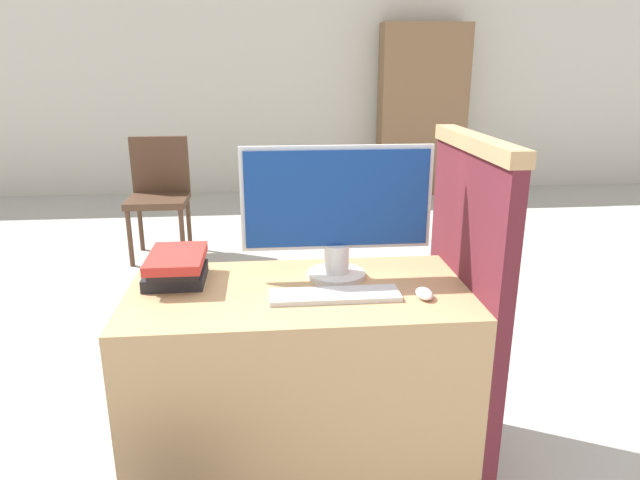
# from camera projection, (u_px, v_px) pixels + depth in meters

# --- Properties ---
(wall_back) EXTENTS (12.00, 0.06, 2.80)m
(wall_back) POSITION_uv_depth(u_px,v_px,m) (272.00, 67.00, 6.33)
(wall_back) COLOR beige
(wall_back) RESTS_ON ground_plane
(desk) EXTENTS (1.11, 0.58, 0.75)m
(desk) POSITION_uv_depth(u_px,v_px,m) (299.00, 390.00, 1.97)
(desk) COLOR tan
(desk) RESTS_ON ground_plane
(carrel_divider) EXTENTS (0.07, 0.68, 1.23)m
(carrel_divider) POSITION_uv_depth(u_px,v_px,m) (463.00, 310.00, 1.99)
(carrel_divider) COLOR #5B1E28
(carrel_divider) RESTS_ON ground_plane
(monitor) EXTENTS (0.64, 0.20, 0.45)m
(monitor) POSITION_uv_depth(u_px,v_px,m) (337.00, 210.00, 1.89)
(monitor) COLOR silver
(monitor) RESTS_ON desk
(keyboard) EXTENTS (0.41, 0.12, 0.02)m
(keyboard) POSITION_uv_depth(u_px,v_px,m) (335.00, 295.00, 1.79)
(keyboard) COLOR silver
(keyboard) RESTS_ON desk
(mouse) EXTENTS (0.05, 0.09, 0.03)m
(mouse) POSITION_uv_depth(u_px,v_px,m) (424.00, 294.00, 1.78)
(mouse) COLOR white
(mouse) RESTS_ON desk
(book_stack) EXTENTS (0.20, 0.27, 0.10)m
(book_stack) POSITION_uv_depth(u_px,v_px,m) (176.00, 267.00, 1.90)
(book_stack) COLOR #232328
(book_stack) RESTS_ON desk
(far_chair) EXTENTS (0.44, 0.44, 0.91)m
(far_chair) POSITION_uv_depth(u_px,v_px,m) (159.00, 190.00, 4.37)
(far_chair) COLOR #4C3323
(far_chair) RESTS_ON ground_plane
(bookshelf_far) EXTENTS (0.97, 0.32, 1.86)m
(bookshelf_far) POSITION_uv_depth(u_px,v_px,m) (422.00, 111.00, 6.40)
(bookshelf_far) COLOR #846042
(bookshelf_far) RESTS_ON ground_plane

